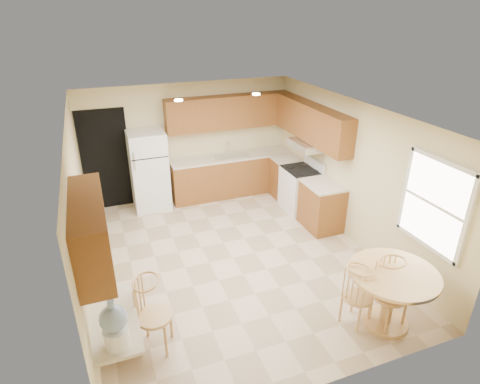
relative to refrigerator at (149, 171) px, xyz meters
name	(u,v)px	position (x,y,z in m)	size (l,w,h in m)	color
floor	(232,258)	(0.95, -2.40, -0.83)	(5.50, 5.50, 0.00)	#CAB193
ceiling	(231,113)	(0.95, -2.40, 1.67)	(4.50, 5.50, 0.02)	white
wall_back	(189,141)	(0.95, 0.35, 0.42)	(4.50, 0.02, 2.50)	beige
wall_front	(325,300)	(0.95, -5.15, 0.42)	(4.50, 0.02, 2.50)	beige
wall_left	(81,216)	(-1.30, -2.40, 0.42)	(0.02, 5.50, 2.50)	beige
wall_right	(352,172)	(3.20, -2.40, 0.42)	(0.02, 5.50, 2.50)	beige
doorway	(106,160)	(-0.80, 0.34, 0.22)	(0.90, 0.02, 2.10)	black
base_cab_back	(232,175)	(1.83, 0.05, -0.39)	(2.75, 0.60, 0.87)	brown
counter_back	(232,156)	(1.83, 0.05, 0.06)	(2.75, 0.63, 0.04)	beige
base_cab_right_a	(287,178)	(2.90, -0.54, -0.39)	(0.60, 0.59, 0.87)	brown
counter_right_a	(288,159)	(2.90, -0.54, 0.06)	(0.63, 0.59, 0.04)	beige
base_cab_right_b	(321,207)	(2.90, -2.00, -0.39)	(0.60, 0.80, 0.87)	brown
counter_right_b	(323,185)	(2.90, -2.00, 0.06)	(0.63, 0.80, 0.04)	beige
upper_cab_back	(229,112)	(1.83, 0.19, 1.02)	(2.75, 0.33, 0.70)	brown
upper_cab_right	(312,123)	(3.04, -1.19, 1.02)	(0.33, 2.42, 0.70)	brown
upper_cab_left	(91,231)	(-1.13, -4.00, 1.02)	(0.33, 1.40, 0.70)	brown
sink	(231,156)	(1.80, 0.05, 0.08)	(0.78, 0.44, 0.01)	silver
range_hood	(307,145)	(2.95, -1.22, 0.59)	(0.50, 0.76, 0.14)	silver
desk_pedestal	(116,323)	(-1.05, -3.72, -0.47)	(0.48, 0.42, 0.72)	brown
desk_top	(115,319)	(-1.05, -4.10, -0.08)	(0.50, 1.20, 0.04)	beige
window	(435,204)	(3.18, -4.25, 0.67)	(0.06, 1.12, 1.30)	white
can_light_a	(179,100)	(0.45, -1.20, 1.66)	(0.14, 0.14, 0.02)	white
can_light_b	(256,94)	(1.85, -1.20, 1.66)	(0.14, 0.14, 0.02)	white
refrigerator	(149,171)	(0.00, 0.00, 0.00)	(0.73, 0.71, 1.65)	white
stove	(301,189)	(2.88, -1.22, -0.36)	(0.65, 0.76, 1.09)	white
dining_table	(391,291)	(2.35, -4.60, -0.28)	(1.14, 1.14, 0.84)	#DFAF6F
chair_table_a	(363,294)	(1.98, -4.51, -0.29)	(0.39, 0.50, 0.88)	#DFAF6F
chair_table_b	(396,293)	(2.35, -4.69, -0.23)	(0.43, 0.43, 0.97)	#DFAF6F
chair_desk	(155,313)	(-0.60, -3.99, -0.22)	(0.44, 0.57, 1.00)	#DFAF6F
water_crock	(115,326)	(-1.05, -4.52, 0.20)	(0.28, 0.28, 0.57)	white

